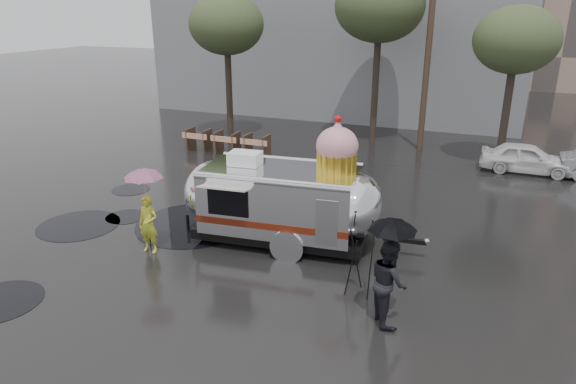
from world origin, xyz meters
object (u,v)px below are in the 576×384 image
at_px(airstream_trailer, 284,198).
at_px(person_left, 149,224).
at_px(person_right, 388,282).
at_px(tripod, 359,257).

height_order(airstream_trailer, person_left, airstream_trailer).
relative_size(person_left, person_right, 0.85).
bearing_deg(person_left, airstream_trailer, 32.24).
height_order(person_left, person_right, person_right).
distance_m(person_right, tripod, 1.18).
xyz_separation_m(person_left, person_right, (6.70, -0.87, 0.14)).
bearing_deg(tripod, person_left, -179.91).
relative_size(airstream_trailer, person_right, 3.75).
xyz_separation_m(airstream_trailer, tripod, (2.68, -1.98, -0.38)).
bearing_deg(person_right, tripod, 15.27).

